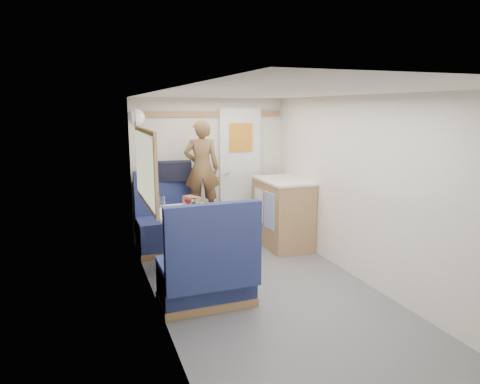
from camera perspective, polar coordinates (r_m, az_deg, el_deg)
name	(u,v)px	position (r m, az deg, el deg)	size (l,w,h in m)	color
floor	(275,301)	(4.36, 4.75, -14.24)	(4.50, 4.50, 0.00)	#515156
ceiling	(279,93)	(3.94, 5.23, 13.06)	(4.50, 4.50, 0.00)	silver
wall_back	(210,169)	(6.11, -4.04, 3.01)	(2.20, 0.02, 2.00)	silver
wall_left	(160,211)	(3.71, -10.61, -2.56)	(0.02, 4.50, 2.00)	silver
wall_right	(374,194)	(4.60, 17.48, -0.21)	(0.02, 4.50, 2.00)	silver
oak_trim_low	(210,180)	(6.11, -3.97, 1.60)	(2.15, 0.02, 0.08)	olive
oak_trim_high	(209,114)	(6.03, -4.09, 10.35)	(2.15, 0.02, 0.08)	olive
side_window	(145,167)	(4.64, -12.60, 3.27)	(0.04, 1.30, 0.72)	gray
rear_door	(240,170)	(6.22, 0.03, 2.93)	(0.62, 0.12, 1.86)	white
dinette_table	(186,226)	(4.85, -7.20, -4.46)	(0.62, 0.92, 0.72)	white
bench_far	(172,228)	(5.74, -9.12, -4.80)	(0.90, 0.59, 1.05)	#181B4C
bench_near	(208,276)	(4.14, -4.33, -11.08)	(0.90, 0.59, 1.05)	#181B4C
ledge	(166,182)	(5.85, -9.78, 1.33)	(0.90, 0.14, 0.04)	olive
dome_light	(136,117)	(5.44, -13.65, 9.65)	(0.20, 0.20, 0.20)	white
galley_counter	(282,212)	(5.86, 5.69, -2.70)	(0.57, 0.92, 0.92)	olive
person	(202,168)	(5.64, -5.13, 3.19)	(0.46, 0.30, 1.27)	brown
duffel_bag	(172,171)	(5.84, -9.11, 2.79)	(0.53, 0.25, 0.25)	black
tray	(202,218)	(4.54, -5.13, -3.41)	(0.24, 0.31, 0.02)	white
orange_fruit	(206,206)	(4.83, -4.60, -1.90)	(0.08, 0.08, 0.08)	#F35D0A
cheese_block	(206,214)	(4.56, -4.59, -2.94)	(0.11, 0.06, 0.04)	#E5D184
wine_glass	(188,202)	(4.76, -6.91, -1.32)	(0.08, 0.08, 0.17)	white
tumbler_left	(180,214)	(4.53, -8.04, -2.94)	(0.06, 0.06, 0.10)	white
tumbler_mid	(162,201)	(5.12, -10.37, -1.25)	(0.07, 0.07, 0.12)	white
tumbler_right	(194,204)	(4.95, -6.15, -1.55)	(0.07, 0.07, 0.12)	white
beer_glass	(207,207)	(4.79, -4.46, -2.03)	(0.07, 0.07, 0.11)	brown
pepper_grinder	(193,206)	(4.90, -6.23, -1.88)	(0.03, 0.03, 0.09)	black
salt_grinder	(188,208)	(4.80, -6.93, -2.11)	(0.04, 0.04, 0.10)	silver
bread_loaf	(192,200)	(5.19, -6.44, -1.11)	(0.12, 0.22, 0.09)	brown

